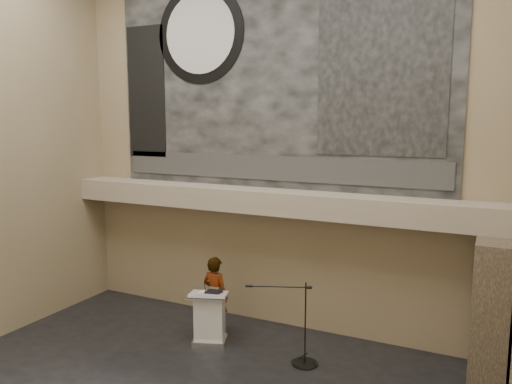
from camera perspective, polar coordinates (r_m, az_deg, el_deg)
The scene contains 16 objects.
wall_back at distance 11.24m, azimuth 1.80°, elevation 5.84°, with size 10.00×0.02×8.50m, color #8B7B58.
soffit at distance 11.02m, azimuth 0.91°, elevation -1.01°, with size 10.00×0.80×0.50m, color gray.
sprinkler_left at distance 11.78m, azimuth -6.27°, elevation -1.83°, with size 0.04×0.04×0.06m, color #B2893D.
sprinkler_right at distance 10.37m, azimuth 10.36°, elevation -3.32°, with size 0.04×0.04×0.06m, color #B2893D.
banner at distance 11.24m, azimuth 1.77°, elevation 13.24°, with size 8.00×0.05×5.00m, color black.
banner_text_strip at distance 11.22m, azimuth 1.63°, elevation 2.76°, with size 7.76×0.02×0.55m, color #2F2F2F.
banner_clock_rim at distance 12.18m, azimuth -6.42°, elevation 17.56°, with size 2.30×2.30×0.02m, color black.
banner_clock_face at distance 12.16m, azimuth -6.47°, elevation 17.57°, with size 1.84×1.84×0.02m, color silver.
banner_building_print at distance 10.46m, azimuth 14.12°, elevation 13.90°, with size 2.60×0.02×3.60m, color black.
banner_brick_print at distance 12.96m, azimuth -12.43°, elevation 11.08°, with size 1.10×0.02×3.20m, color black.
stone_pier at distance 9.99m, azimuth 25.21°, elevation -12.33°, with size 0.60×1.40×2.70m, color #433629.
lectern at distance 11.02m, azimuth -5.32°, elevation -14.04°, with size 0.93×0.79×1.14m.
binder at distance 10.78m, azimuth -4.86°, elevation -11.33°, with size 0.33×0.26×0.04m, color black.
papers at distance 10.82m, azimuth -6.07°, elevation -11.36°, with size 0.20×0.28×0.01m, color white.
speaker_person at distance 11.27m, azimuth -4.67°, elevation -11.72°, with size 0.64×0.42×1.76m, color silver.
mic_stand at distance 10.24m, azimuth 5.38°, elevation -17.75°, with size 1.33×0.71×1.66m.
Camera 1 is at (4.60, -6.24, 4.75)m, focal length 35.00 mm.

